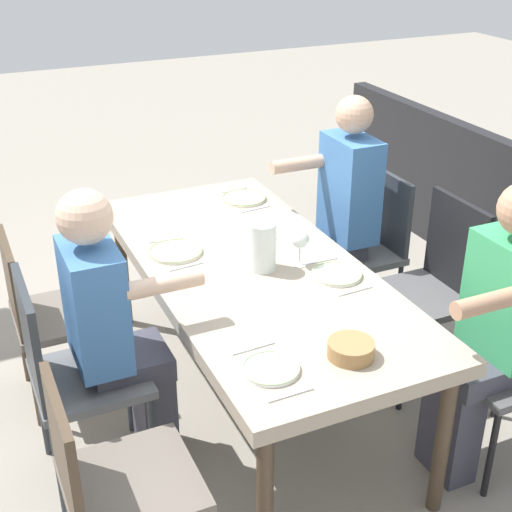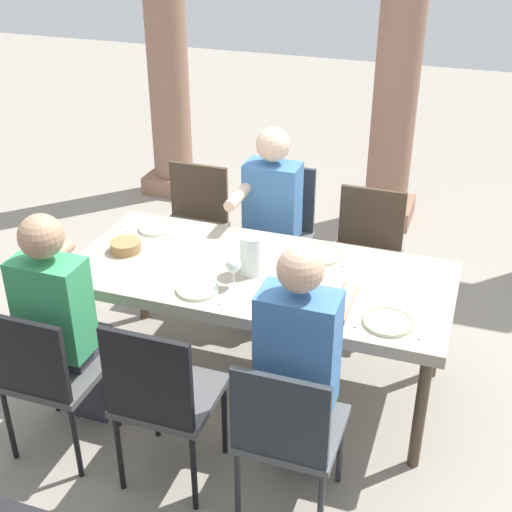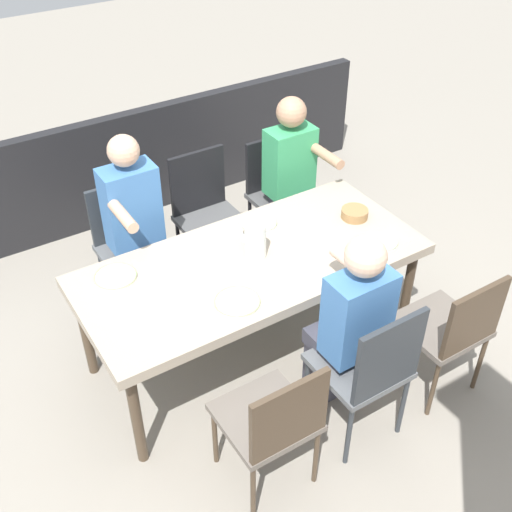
{
  "view_description": "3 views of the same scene",
  "coord_description": "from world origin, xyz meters",
  "px_view_note": "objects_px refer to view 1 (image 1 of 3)",
  "views": [
    {
      "loc": [
        -2.59,
        1.16,
        2.21
      ],
      "look_at": [
        0.05,
        -0.04,
        0.75
      ],
      "focal_mm": 50.36,
      "sensor_mm": 36.0,
      "label": 1
    },
    {
      "loc": [
        1.03,
        -3.07,
        2.61
      ],
      "look_at": [
        -0.02,
        -0.01,
        0.83
      ],
      "focal_mm": 49.08,
      "sensor_mm": 36.0,
      "label": 2
    },
    {
      "loc": [
        1.53,
        2.47,
        2.99
      ],
      "look_at": [
        -0.02,
        0.02,
        0.77
      ],
      "focal_mm": 44.34,
      "sensor_mm": 36.0,
      "label": 3
    }
  ],
  "objects_px": {
    "chair_east_north": "(44,308)",
    "chair_east_south": "(366,240)",
    "chair_west_north": "(107,478)",
    "plate_2": "(176,251)",
    "diner_woman_green": "(493,326)",
    "plate_0": "(271,369)",
    "chair_mid_south": "(433,281)",
    "diner_man_white": "(338,213)",
    "bread_basket": "(351,349)",
    "plate_3": "(244,198)",
    "diner_guest_third": "(114,328)",
    "water_pitcher": "(262,249)",
    "wine_glass_1": "(300,240)",
    "dining_table": "(253,277)",
    "plate_1": "(337,274)",
    "chair_mid_north": "(67,368)"
  },
  "relations": [
    {
      "from": "chair_east_north",
      "to": "diner_guest_third",
      "type": "distance_m",
      "value": 0.65
    },
    {
      "from": "wine_glass_1",
      "to": "bread_basket",
      "type": "xyz_separation_m",
      "value": [
        -0.71,
        0.16,
        -0.09
      ]
    },
    {
      "from": "diner_man_white",
      "to": "water_pitcher",
      "type": "bearing_deg",
      "value": 125.14
    },
    {
      "from": "diner_man_white",
      "to": "dining_table",
      "type": "bearing_deg",
      "value": 121.74
    },
    {
      "from": "plate_3",
      "to": "chair_mid_north",
      "type": "bearing_deg",
      "value": 128.09
    },
    {
      "from": "diner_woman_green",
      "to": "diner_man_white",
      "type": "bearing_deg",
      "value": 0.18
    },
    {
      "from": "diner_man_white",
      "to": "chair_mid_north",
      "type": "bearing_deg",
      "value": 110.81
    },
    {
      "from": "chair_mid_south",
      "to": "chair_east_north",
      "type": "relative_size",
      "value": 1.09
    },
    {
      "from": "chair_mid_north",
      "to": "diner_man_white",
      "type": "height_order",
      "value": "diner_man_white"
    },
    {
      "from": "chair_mid_south",
      "to": "diner_guest_third",
      "type": "height_order",
      "value": "diner_guest_third"
    },
    {
      "from": "diner_man_white",
      "to": "wine_glass_1",
      "type": "distance_m",
      "value": 0.72
    },
    {
      "from": "plate_1",
      "to": "chair_mid_north",
      "type": "bearing_deg",
      "value": 86.76
    },
    {
      "from": "diner_guest_third",
      "to": "plate_2",
      "type": "relative_size",
      "value": 5.16
    },
    {
      "from": "chair_mid_south",
      "to": "bread_basket",
      "type": "relative_size",
      "value": 5.55
    },
    {
      "from": "bread_basket",
      "to": "water_pitcher",
      "type": "bearing_deg",
      "value": 0.34
    },
    {
      "from": "diner_guest_third",
      "to": "plate_2",
      "type": "height_order",
      "value": "diner_guest_third"
    },
    {
      "from": "chair_west_north",
      "to": "chair_east_south",
      "type": "bearing_deg",
      "value": -55.49
    },
    {
      "from": "diner_man_white",
      "to": "plate_2",
      "type": "bearing_deg",
      "value": 99.46
    },
    {
      "from": "water_pitcher",
      "to": "wine_glass_1",
      "type": "bearing_deg",
      "value": -103.05
    },
    {
      "from": "bread_basket",
      "to": "diner_man_white",
      "type": "bearing_deg",
      "value": -28.35
    },
    {
      "from": "diner_woman_green",
      "to": "plate_0",
      "type": "distance_m",
      "value": 0.96
    },
    {
      "from": "chair_east_south",
      "to": "diner_woman_green",
      "type": "relative_size",
      "value": 0.68
    },
    {
      "from": "diner_guest_third",
      "to": "bread_basket",
      "type": "height_order",
      "value": "diner_guest_third"
    },
    {
      "from": "chair_mid_south",
      "to": "plate_3",
      "type": "height_order",
      "value": "chair_mid_south"
    },
    {
      "from": "plate_2",
      "to": "chair_east_south",
      "type": "bearing_deg",
      "value": -82.24
    },
    {
      "from": "chair_west_north",
      "to": "water_pitcher",
      "type": "distance_m",
      "value": 1.21
    },
    {
      "from": "dining_table",
      "to": "plate_1",
      "type": "xyz_separation_m",
      "value": [
        -0.24,
        -0.29,
        0.07
      ]
    },
    {
      "from": "plate_0",
      "to": "plate_1",
      "type": "height_order",
      "value": "same"
    },
    {
      "from": "chair_east_north",
      "to": "chair_east_south",
      "type": "relative_size",
      "value": 0.99
    },
    {
      "from": "chair_east_south",
      "to": "plate_1",
      "type": "xyz_separation_m",
      "value": [
        -0.66,
        0.58,
        0.24
      ]
    },
    {
      "from": "dining_table",
      "to": "chair_east_north",
      "type": "distance_m",
      "value": 0.98
    },
    {
      "from": "plate_2",
      "to": "chair_west_north",
      "type": "bearing_deg",
      "value": 150.2
    },
    {
      "from": "chair_west_north",
      "to": "plate_2",
      "type": "bearing_deg",
      "value": -29.8
    },
    {
      "from": "wine_glass_1",
      "to": "chair_west_north",
      "type": "bearing_deg",
      "value": 123.46
    },
    {
      "from": "diner_guest_third",
      "to": "bread_basket",
      "type": "distance_m",
      "value": 0.94
    },
    {
      "from": "chair_east_north",
      "to": "chair_mid_south",
      "type": "bearing_deg",
      "value": -108.62
    },
    {
      "from": "chair_east_south",
      "to": "plate_1",
      "type": "relative_size",
      "value": 3.98
    },
    {
      "from": "diner_woman_green",
      "to": "plate_0",
      "type": "xyz_separation_m",
      "value": [
        0.04,
        0.96,
        0.05
      ]
    },
    {
      "from": "chair_mid_south",
      "to": "water_pitcher",
      "type": "xyz_separation_m",
      "value": [
        0.13,
        0.85,
        0.29
      ]
    },
    {
      "from": "dining_table",
      "to": "chair_east_north",
      "type": "bearing_deg",
      "value": 64.34
    },
    {
      "from": "water_pitcher",
      "to": "plate_1",
      "type": "bearing_deg",
      "value": -126.57
    },
    {
      "from": "diner_guest_third",
      "to": "diner_woman_green",
      "type": "bearing_deg",
      "value": -114.13
    },
    {
      "from": "chair_mid_south",
      "to": "wine_glass_1",
      "type": "distance_m",
      "value": 0.76
    },
    {
      "from": "diner_man_white",
      "to": "bread_basket",
      "type": "height_order",
      "value": "diner_man_white"
    },
    {
      "from": "chair_east_south",
      "to": "diner_guest_third",
      "type": "xyz_separation_m",
      "value": [
        -0.59,
        1.56,
        0.18
      ]
    },
    {
      "from": "plate_0",
      "to": "bread_basket",
      "type": "distance_m",
      "value": 0.3
    },
    {
      "from": "plate_2",
      "to": "bread_basket",
      "type": "distance_m",
      "value": 1.09
    },
    {
      "from": "chair_east_north",
      "to": "plate_3",
      "type": "distance_m",
      "value": 1.21
    },
    {
      "from": "dining_table",
      "to": "diner_woman_green",
      "type": "bearing_deg",
      "value": -138.82
    },
    {
      "from": "diner_man_white",
      "to": "plate_3",
      "type": "xyz_separation_m",
      "value": [
        0.31,
        0.41,
        0.04
      ]
    }
  ]
}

